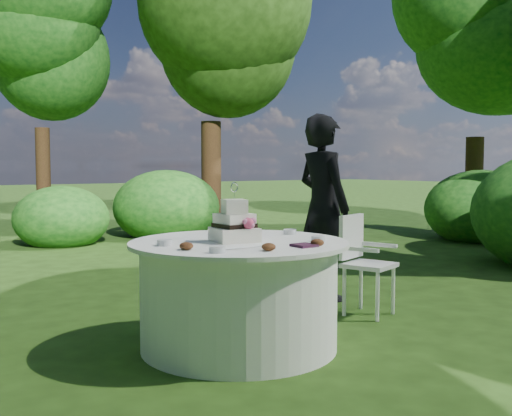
{
  "coord_description": "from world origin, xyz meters",
  "views": [
    {
      "loc": [
        -2.34,
        -3.53,
        1.3
      ],
      "look_at": [
        0.15,
        0.0,
        1.0
      ],
      "focal_mm": 42.0,
      "sensor_mm": 36.0,
      "label": 1
    }
  ],
  "objects_px": {
    "guest": "(323,207)",
    "chair": "(362,256)",
    "napkins": "(304,245)",
    "cake": "(235,226)",
    "table": "(239,294)"
  },
  "relations": [
    {
      "from": "napkins",
      "to": "cake",
      "type": "height_order",
      "value": "cake"
    },
    {
      "from": "cake",
      "to": "guest",
      "type": "bearing_deg",
      "value": 28.42
    },
    {
      "from": "table",
      "to": "cake",
      "type": "bearing_deg",
      "value": -168.84
    },
    {
      "from": "napkins",
      "to": "table",
      "type": "bearing_deg",
      "value": 110.46
    },
    {
      "from": "napkins",
      "to": "cake",
      "type": "bearing_deg",
      "value": 114.63
    },
    {
      "from": "guest",
      "to": "chair",
      "type": "xyz_separation_m",
      "value": [
        -0.14,
        -0.67,
        -0.39
      ]
    },
    {
      "from": "guest",
      "to": "chair",
      "type": "relative_size",
      "value": 2.07
    },
    {
      "from": "guest",
      "to": "chair",
      "type": "distance_m",
      "value": 0.78
    },
    {
      "from": "guest",
      "to": "table",
      "type": "xyz_separation_m",
      "value": [
        -1.56,
        -0.86,
        -0.51
      ]
    },
    {
      "from": "guest",
      "to": "cake",
      "type": "height_order",
      "value": "guest"
    },
    {
      "from": "napkins",
      "to": "table",
      "type": "distance_m",
      "value": 0.66
    },
    {
      "from": "table",
      "to": "chair",
      "type": "xyz_separation_m",
      "value": [
        1.43,
        0.19,
        0.13
      ]
    },
    {
      "from": "guest",
      "to": "table",
      "type": "bearing_deg",
      "value": 120.73
    },
    {
      "from": "table",
      "to": "cake",
      "type": "height_order",
      "value": "cake"
    },
    {
      "from": "napkins",
      "to": "chair",
      "type": "relative_size",
      "value": 0.16
    }
  ]
}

